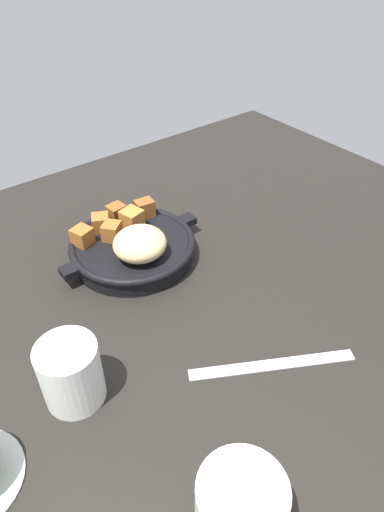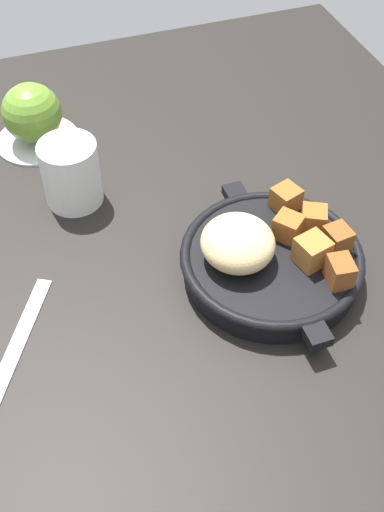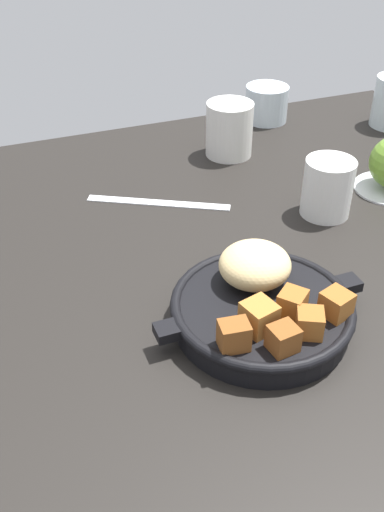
# 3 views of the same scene
# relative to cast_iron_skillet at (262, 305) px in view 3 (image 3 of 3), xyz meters

# --- Properties ---
(ground_plane) EXTENTS (1.15, 0.92, 0.02)m
(ground_plane) POSITION_rel_cast_iron_skillet_xyz_m (-0.02, 0.11, -0.04)
(ground_plane) COLOR black
(cast_iron_skillet) EXTENTS (0.24, 0.20, 0.08)m
(cast_iron_skillet) POSITION_rel_cast_iron_skillet_xyz_m (0.00, 0.00, 0.00)
(cast_iron_skillet) COLOR black
(cast_iron_skillet) RESTS_ON ground_plane
(butter_knife) EXTENTS (0.19, 0.12, 0.00)m
(butter_knife) POSITION_rel_cast_iron_skillet_xyz_m (-0.03, 0.29, -0.02)
(butter_knife) COLOR silver
(butter_knife) RESTS_ON ground_plane
(white_creamer_pitcher) EXTENTS (0.07, 0.07, 0.08)m
(white_creamer_pitcher) POSITION_rel_cast_iron_skillet_xyz_m (0.19, 0.18, 0.02)
(white_creamer_pitcher) COLOR white
(white_creamer_pitcher) RESTS_ON ground_plane
(water_glass_short) EXTENTS (0.08, 0.08, 0.07)m
(water_glass_short) POSITION_rel_cast_iron_skillet_xyz_m (0.26, 0.51, 0.01)
(water_glass_short) COLOR silver
(water_glass_short) RESTS_ON ground_plane
(ceramic_mug_white) EXTENTS (0.08, 0.08, 0.09)m
(ceramic_mug_white) POSITION_rel_cast_iron_skillet_xyz_m (0.14, 0.40, 0.02)
(ceramic_mug_white) COLOR silver
(ceramic_mug_white) RESTS_ON ground_plane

